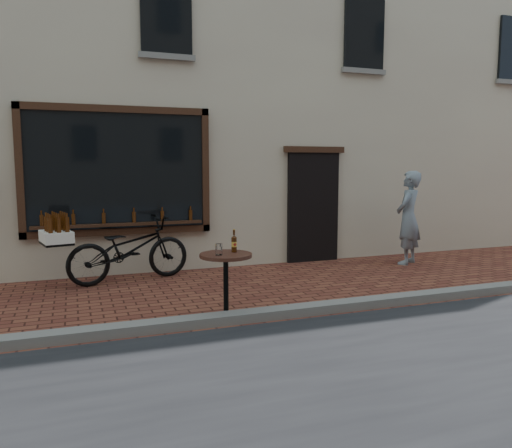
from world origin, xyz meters
name	(u,v)px	position (x,y,z in m)	size (l,w,h in m)	color
ground	(300,320)	(0.00, 0.00, 0.00)	(90.00, 90.00, 0.00)	#5B271D
kerb	(294,311)	(0.00, 0.20, 0.06)	(90.00, 0.25, 0.12)	slate
shop_building	(185,36)	(0.00, 6.50, 5.00)	(28.00, 6.20, 10.00)	beige
cargo_bicycle	(127,249)	(-1.84, 2.92, 0.56)	(2.49, 1.19, 1.17)	black
bistro_table	(226,273)	(-0.88, 0.35, 0.61)	(0.66, 0.66, 1.14)	black
pedestrian	(408,218)	(3.54, 2.55, 0.92)	(0.67, 0.44, 1.84)	gray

